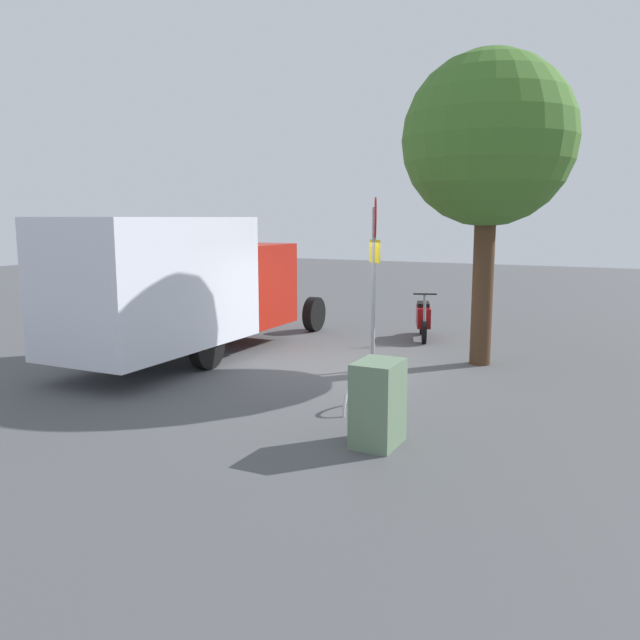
# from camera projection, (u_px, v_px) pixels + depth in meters

# --- Properties ---
(ground_plane) EXTENTS (60.00, 60.00, 0.00)m
(ground_plane) POSITION_uv_depth(u_px,v_px,m) (351.00, 364.00, 13.08)
(ground_plane) COLOR #4D4E50
(box_truck_near) EXTENTS (7.78, 2.22, 2.98)m
(box_truck_near) POSITION_uv_depth(u_px,v_px,m) (183.00, 282.00, 13.33)
(box_truck_near) COLOR black
(box_truck_near) RESTS_ON ground
(motorcycle) EXTENTS (1.74, 0.81, 1.20)m
(motorcycle) POSITION_uv_depth(u_px,v_px,m) (423.00, 318.00, 15.83)
(motorcycle) COLOR black
(motorcycle) RESTS_ON ground
(stop_sign) EXTENTS (0.71, 0.33, 3.35)m
(stop_sign) POSITION_uv_depth(u_px,v_px,m) (374.00, 256.00, 12.26)
(stop_sign) COLOR #9E9EA3
(stop_sign) RESTS_ON ground
(street_tree) EXTENTS (3.37, 3.37, 6.15)m
(street_tree) POSITION_uv_depth(u_px,v_px,m) (489.00, 142.00, 12.44)
(street_tree) COLOR #47301E
(street_tree) RESTS_ON ground
(utility_cabinet) EXTENTS (0.74, 0.55, 1.13)m
(utility_cabinet) POSITION_uv_depth(u_px,v_px,m) (378.00, 403.00, 8.39)
(utility_cabinet) COLOR slate
(utility_cabinet) RESTS_ON ground
(bike_rack_hoop) EXTENTS (0.85, 0.11, 0.85)m
(bike_rack_hoop) POSITION_uv_depth(u_px,v_px,m) (352.00, 410.00, 10.01)
(bike_rack_hoop) COLOR #B7B7BC
(bike_rack_hoop) RESTS_ON ground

